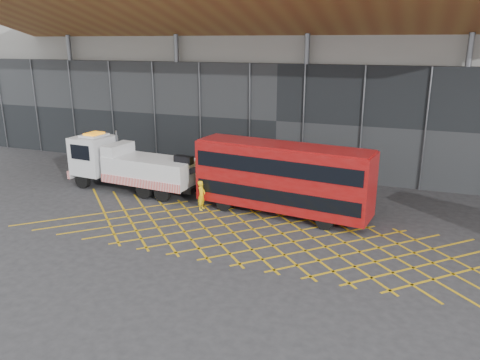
% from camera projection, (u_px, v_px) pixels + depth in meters
% --- Properties ---
extents(ground_plane, '(120.00, 120.00, 0.00)m').
position_uv_depth(ground_plane, '(178.00, 224.00, 25.24)').
color(ground_plane, '#28282B').
extents(road_markings, '(26.36, 7.16, 0.01)m').
position_uv_depth(road_markings, '(263.00, 237.00, 23.58)').
color(road_markings, gold).
rests_on(road_markings, ground_plane).
extents(construction_building, '(55.00, 23.97, 18.00)m').
position_uv_depth(construction_building, '(302.00, 48.00, 38.47)').
color(construction_building, gray).
rests_on(construction_building, ground_plane).
extents(recovery_truck, '(10.62, 3.20, 3.69)m').
position_uv_depth(recovery_truck, '(128.00, 165.00, 30.63)').
color(recovery_truck, black).
rests_on(recovery_truck, ground_plane).
extents(bus_towed, '(10.22, 3.51, 4.07)m').
position_uv_depth(bus_towed, '(282.00, 176.00, 26.06)').
color(bus_towed, maroon).
rests_on(bus_towed, ground_plane).
extents(worker, '(0.47, 0.67, 1.75)m').
position_uv_depth(worker, '(202.00, 195.00, 27.22)').
color(worker, yellow).
rests_on(worker, ground_plane).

